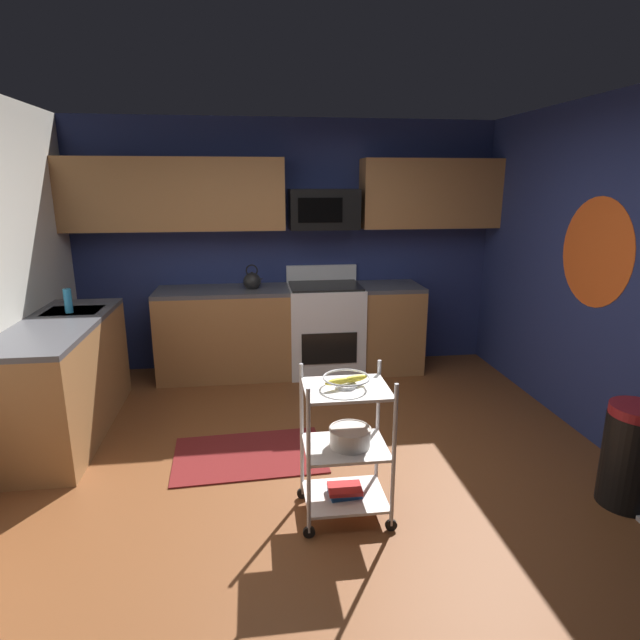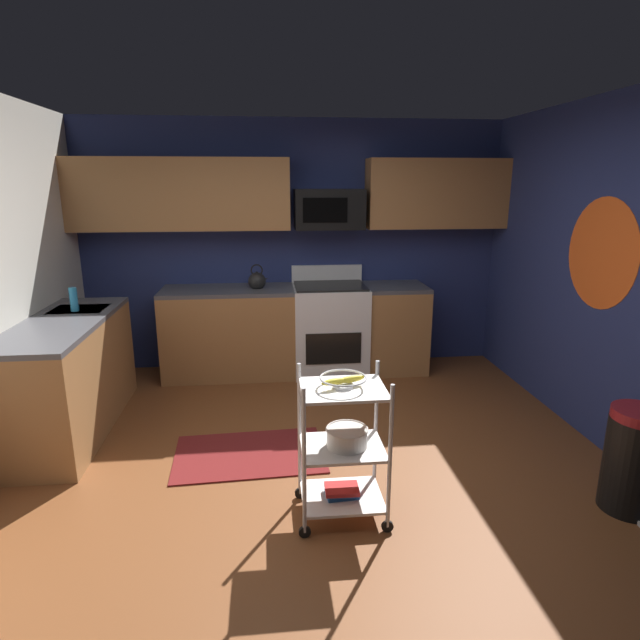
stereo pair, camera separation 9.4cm
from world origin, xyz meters
name	(u,v)px [view 1 (the left image)]	position (x,y,z in m)	size (l,w,h in m)	color
floor	(316,481)	(0.00, 0.00, -0.02)	(4.40, 4.80, 0.04)	brown
wall_back	(288,247)	(0.00, 2.43, 1.30)	(4.52, 0.06, 2.60)	navy
wall_flower_decal	(596,253)	(2.20, 0.49, 1.45)	(0.84, 0.84, 0.00)	#E5591E
counter_run	(218,346)	(-0.74, 1.66, 0.46)	(3.57, 2.30, 0.92)	#9E6B3D
oven_range	(325,327)	(0.35, 2.10, 0.48)	(0.76, 0.65, 1.10)	white
upper_cabinets	(281,194)	(-0.08, 2.23, 1.85)	(4.40, 0.33, 0.70)	#9E6B3D
microwave	(324,209)	(0.35, 2.21, 1.70)	(0.70, 0.39, 0.40)	black
rolling_cart	(345,447)	(0.12, -0.41, 0.45)	(0.55, 0.41, 0.91)	silver
fruit_bowl	(346,380)	(0.12, -0.41, 0.88)	(0.27, 0.27, 0.07)	silver
mixing_bowl_large	(350,436)	(0.15, -0.41, 0.52)	(0.25, 0.25, 0.11)	silver
book_stack	(345,491)	(0.12, -0.41, 0.16)	(0.21, 0.15, 0.05)	#1E4C8C
kettle	(252,281)	(-0.39, 2.10, 1.00)	(0.21, 0.18, 0.26)	black
dish_soap_bottle	(68,301)	(-1.90, 1.27, 1.02)	(0.06, 0.06, 0.20)	#2D8CBF
trash_can	(632,456)	(1.90, -0.53, 0.33)	(0.34, 0.42, 0.66)	black
floor_rug	(249,455)	(-0.46, 0.37, 0.01)	(1.10, 0.70, 0.01)	maroon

